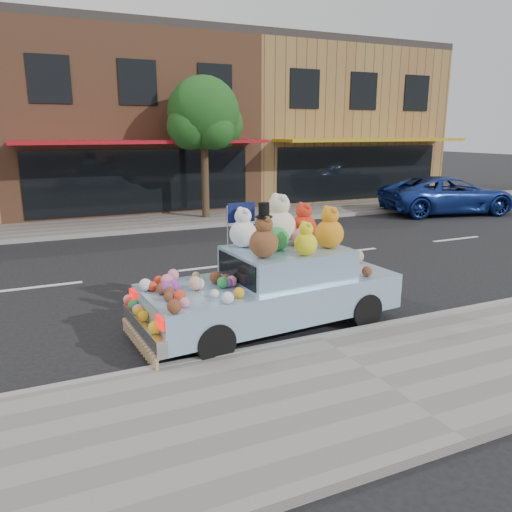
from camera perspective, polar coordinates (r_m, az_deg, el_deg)
ground at (r=12.40m, az=-4.88°, el=-1.27°), size 120.00×120.00×0.00m
near_sidewalk at (r=6.98m, az=13.72°, el=-13.75°), size 60.00×3.00×0.12m
far_sidewalk at (r=18.51m, az=-11.62°, el=3.80°), size 60.00×3.00×0.12m
near_kerb at (r=8.08m, az=7.16°, el=-9.41°), size 60.00×0.12×0.13m
far_kerb at (r=17.07m, az=-10.50°, el=3.02°), size 60.00×0.12×0.13m
storefront_mid at (r=23.60m, az=-15.13°, el=14.52°), size 10.00×9.80×7.30m
storefront_right at (r=27.12m, az=6.92°, el=14.77°), size 10.00×9.80×7.30m
street_tree at (r=18.82m, az=-5.98°, el=15.29°), size 3.00×2.70×5.22m
car_blue at (r=21.83m, az=21.09°, el=6.52°), size 5.80×3.55×1.50m
art_car at (r=8.45m, az=1.97°, el=-2.91°), size 4.61×2.09×2.24m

